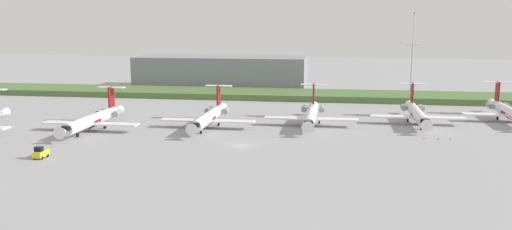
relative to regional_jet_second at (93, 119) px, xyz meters
name	(u,v)px	position (x,y,z in m)	size (l,w,h in m)	color
ground_plane	(262,120)	(37.23, 19.51, -2.54)	(500.00, 500.00, 0.00)	#939399
grass_berm	(280,95)	(37.23, 61.53, -1.56)	(320.00, 20.00, 1.95)	#4C6B38
regional_jet_second	(93,119)	(0.00, 0.00, 0.00)	(22.81, 31.00, 9.00)	white
regional_jet_third	(209,117)	(25.99, 7.66, 0.00)	(22.81, 31.00, 9.00)	white
regional_jet_fourth	(311,115)	(50.26, 14.08, 0.00)	(22.81, 31.00, 9.00)	white
regional_jet_fifth	(417,113)	(76.26, 20.18, 0.00)	(22.81, 31.00, 9.00)	white
regional_jet_sixth	(508,111)	(99.78, 26.99, 0.00)	(22.81, 31.00, 9.00)	white
antenna_mast	(412,67)	(78.74, 52.54, 8.99)	(4.40, 0.50, 27.97)	#B2B2B7
distant_hangar	(222,72)	(12.00, 85.28, 3.48)	(64.98, 22.92, 12.03)	gray
baggage_tug	(40,153)	(2.08, -26.32, -1.53)	(1.72, 3.20, 2.30)	yellow
safety_cone_front_marker	(424,138)	(75.36, 1.59, -2.26)	(0.44, 0.44, 0.55)	orange
safety_cone_mid_marker	(439,138)	(78.35, 1.53, -2.26)	(0.44, 0.44, 0.55)	orange
safety_cone_rear_marker	(451,138)	(80.96, 1.86, -2.26)	(0.44, 0.44, 0.55)	orange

